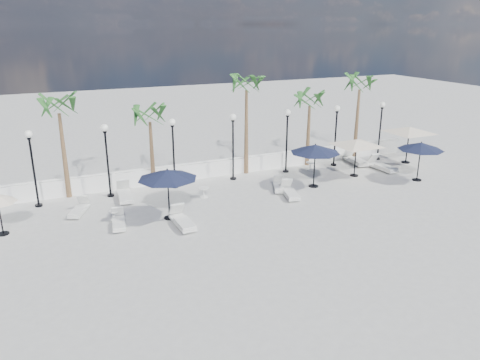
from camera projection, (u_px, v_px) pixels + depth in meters
name	position (u px, v px, depth m)	size (l,w,h in m)	color
ground	(288.00, 220.00, 21.61)	(100.00, 100.00, 0.00)	#A3A29E
balustrade	(227.00, 167.00, 27.96)	(26.00, 0.30, 1.01)	white
lamppost_0	(32.00, 158.00, 22.42)	(0.36, 0.36, 3.84)	black
lamppost_1	(107.00, 150.00, 23.76)	(0.36, 0.36, 3.84)	black
lamppost_2	(173.00, 144.00, 25.11)	(0.36, 0.36, 3.84)	black
lamppost_3	(233.00, 137.00, 26.46)	(0.36, 0.36, 3.84)	black
lamppost_4	(287.00, 132.00, 27.80)	(0.36, 0.36, 3.84)	black
lamppost_5	(336.00, 127.00, 29.15)	(0.36, 0.36, 3.84)	black
lamppost_6	(381.00, 122.00, 30.50)	(0.36, 0.36, 3.84)	black
palm_0	(59.00, 111.00, 23.04)	(2.60, 2.60, 5.50)	brown
palm_1	(150.00, 119.00, 25.02)	(2.60, 2.60, 4.70)	brown
palm_2	(247.00, 88.00, 26.78)	(2.60, 2.60, 6.10)	brown
palm_3	(310.00, 103.00, 28.81)	(2.60, 2.60, 4.90)	brown
palm_4	(360.00, 87.00, 29.98)	(2.60, 2.60, 5.70)	brown
lounger_0	(119.00, 222.00, 20.81)	(0.80, 1.80, 0.65)	silver
lounger_1	(79.00, 209.00, 22.23)	(1.22, 1.81, 0.65)	silver
lounger_2	(182.00, 221.00, 20.83)	(0.73, 2.06, 0.77)	silver
lounger_3	(125.00, 194.00, 24.04)	(0.87, 2.15, 0.79)	silver
lounger_4	(279.00, 186.00, 25.42)	(1.15, 1.71, 0.62)	silver
lounger_5	(290.00, 192.00, 24.41)	(1.07, 2.01, 0.72)	silver
lounger_6	(356.00, 160.00, 30.19)	(0.96, 2.24, 0.81)	silver
lounger_7	(382.00, 166.00, 28.86)	(0.83, 2.18, 0.80)	silver
side_table_0	(114.00, 215.00, 21.43)	(0.49, 0.49, 0.47)	silver
side_table_1	(204.00, 191.00, 24.29)	(0.56, 0.56, 0.54)	silver
side_table_2	(310.00, 165.00, 28.83)	(0.53, 0.53, 0.52)	silver
parasol_navy_left	(167.00, 175.00, 21.09)	(2.74, 2.74, 2.42)	black
parasol_navy_mid	(315.00, 149.00, 25.34)	(2.74, 2.74, 2.46)	black
parasol_navy_right	(421.00, 146.00, 26.43)	(2.57, 2.57, 2.30)	black
parasol_cream_sq_a	(357.00, 140.00, 27.17)	(4.81, 4.81, 2.36)	black
parasol_cream_sq_b	(410.00, 127.00, 29.78)	(5.10, 5.10, 2.56)	black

